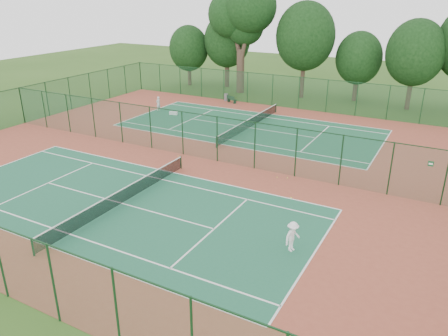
{
  "coord_description": "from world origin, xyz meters",
  "views": [
    {
      "loc": [
        16.7,
        -26.83,
        11.92
      ],
      "look_at": [
        4.55,
        -4.46,
        1.6
      ],
      "focal_mm": 35.0,
      "sensor_mm": 36.0,
      "label": 1
    }
  ],
  "objects": [
    {
      "name": "trash_bin",
      "position": [
        -7.18,
        17.6,
        0.43
      ],
      "size": [
        0.56,
        0.56,
        0.84
      ],
      "primitive_type": "cylinder",
      "rotation": [
        0.0,
        0.0,
        -0.21
      ],
      "color": "gray",
      "rests_on": "red_pad"
    },
    {
      "name": "tennis_net_far",
      "position": [
        0.0,
        9.0,
        0.54
      ],
      "size": [
        0.1,
        12.9,
        0.97
      ],
      "color": "#12321C",
      "rests_on": "ground"
    },
    {
      "name": "evergreen_row",
      "position": [
        0.5,
        24.25,
        0.0
      ],
      "size": [
        39.0,
        5.0,
        12.0
      ],
      "primitive_type": null,
      "color": "black",
      "rests_on": "ground"
    },
    {
      "name": "tennis_net_near",
      "position": [
        0.0,
        -9.0,
        0.54
      ],
      "size": [
        0.1,
        12.9,
        0.97
      ],
      "color": "#12341A",
      "rests_on": "ground"
    },
    {
      "name": "fence_west",
      "position": [
        -20.0,
        0.0,
        1.76
      ],
      "size": [
        0.09,
        36.0,
        3.5
      ],
      "rotation": [
        0.0,
        0.0,
        1.57
      ],
      "color": "#184831",
      "rests_on": "ground"
    },
    {
      "name": "big_tree",
      "position": [
        -7.7,
        22.7,
        9.42
      ],
      "size": [
        8.66,
        6.34,
        13.31
      ],
      "color": "#3D2B21",
      "rests_on": "ground"
    },
    {
      "name": "fence_divider",
      "position": [
        0.0,
        0.0,
        1.76
      ],
      "size": [
        40.0,
        0.09,
        3.5
      ],
      "color": "#17452D",
      "rests_on": "ground"
    },
    {
      "name": "ground",
      "position": [
        0.0,
        0.0,
        0.0
      ],
      "size": [
        120.0,
        120.0,
        0.0
      ],
      "primitive_type": "plane",
      "color": "#30541A",
      "rests_on": "ground"
    },
    {
      "name": "player_far",
      "position": [
        -11.38,
        10.1,
        0.78
      ],
      "size": [
        0.45,
        0.6,
        1.52
      ],
      "primitive_type": "imported",
      "rotation": [
        0.0,
        0.0,
        -1.72
      ],
      "color": "silver",
      "rests_on": "court_far"
    },
    {
      "name": "red_pad",
      "position": [
        0.0,
        0.0,
        0.01
      ],
      "size": [
        40.0,
        36.0,
        0.01
      ],
      "primitive_type": "cube",
      "color": "brown",
      "rests_on": "ground"
    },
    {
      "name": "stray_ball_a",
      "position": [
        7.4,
        -0.58,
        0.04
      ],
      "size": [
        0.06,
        0.06,
        0.06
      ],
      "primitive_type": "sphere",
      "color": "#D6F038",
      "rests_on": "red_pad"
    },
    {
      "name": "bench",
      "position": [
        -6.14,
        16.97,
        0.44
      ],
      "size": [
        1.4,
        0.9,
        0.84
      ],
      "rotation": [
        0.0,
        0.0,
        -0.41
      ],
      "color": "black",
      "rests_on": "red_pad"
    },
    {
      "name": "stray_ball_c",
      "position": [
        -1.61,
        -0.63,
        0.04
      ],
      "size": [
        0.07,
        0.07,
        0.07
      ],
      "primitive_type": "sphere",
      "color": "#E9F338",
      "rests_on": "red_pad"
    },
    {
      "name": "court_near",
      "position": [
        0.0,
        -9.0,
        0.01
      ],
      "size": [
        23.77,
        10.97,
        0.01
      ],
      "primitive_type": "cube",
      "color": "#1D5C3F",
      "rests_on": "red_pad"
    },
    {
      "name": "kit_bag",
      "position": [
        -9.03,
        9.49,
        0.17
      ],
      "size": [
        0.89,
        0.51,
        0.32
      ],
      "primitive_type": "cube",
      "rotation": [
        0.0,
        0.0,
        0.24
      ],
      "color": "white",
      "rests_on": "red_pad"
    },
    {
      "name": "fence_north",
      "position": [
        0.0,
        18.0,
        1.76
      ],
      "size": [
        40.0,
        0.09,
        3.5
      ],
      "color": "#164427",
      "rests_on": "ground"
    },
    {
      "name": "player_near",
      "position": [
        10.82,
        -8.99,
        0.81
      ],
      "size": [
        0.87,
        1.15,
        1.58
      ],
      "primitive_type": "imported",
      "rotation": [
        0.0,
        0.0,
        1.25
      ],
      "color": "white",
      "rests_on": "court_near"
    },
    {
      "name": "court_far",
      "position": [
        0.0,
        9.0,
        0.01
      ],
      "size": [
        23.77,
        10.97,
        0.01
      ],
      "primitive_type": "cube",
      "color": "#1C5839",
      "rests_on": "red_pad"
    },
    {
      "name": "stray_ball_b",
      "position": [
        6.74,
        -0.84,
        0.04
      ],
      "size": [
        0.07,
        0.07,
        0.07
      ],
      "primitive_type": "sphere",
      "color": "#D1E034",
      "rests_on": "red_pad"
    }
  ]
}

